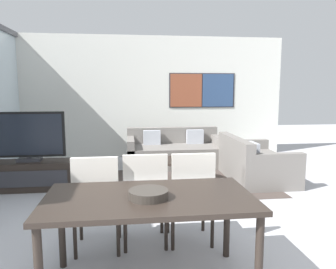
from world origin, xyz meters
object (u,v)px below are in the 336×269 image
Objects in this scene: tv_console at (30,175)px; sofa_main at (174,153)px; coffee_table at (186,165)px; dining_chair_left at (97,199)px; television at (28,137)px; fruit_bowl at (149,194)px; dining_chair_centre at (145,195)px; sofa_side at (252,165)px; dining_table at (149,205)px; dining_chair_right at (191,193)px.

sofa_main is (2.51, 1.39, 0.03)m from tv_console.
coffee_table is 0.88× the size of dining_chair_left.
television is 3.67× the size of fruit_bowl.
dining_chair_centre is (0.47, 0.06, 0.00)m from dining_chair_left.
dining_chair_left is (1.24, -2.19, -0.30)m from television.
tv_console is 1.36× the size of dining_chair_left.
sofa_side is 4.93× the size of fruit_bowl.
dining_chair_centre reaches higher than sofa_side.
coffee_table is at bearing 1.26° from tv_console.
dining_table reaches higher than coffee_table.
fruit_bowl is (-0.48, -0.73, 0.25)m from dining_chair_right.
fruit_bowl is (-2.02, -2.97, 0.53)m from sofa_side.
sofa_main is at bearing 90.00° from coffee_table.
tv_console is 0.81× the size of dining_table.
dining_chair_right is at bearing 145.41° from sofa_side.
tv_console is 2.74m from dining_chair_centre.
fruit_bowl is (-0.01, -0.06, 0.12)m from dining_table.
television is at bearing 91.65° from sofa_side.
dining_chair_left is (-1.28, -2.24, 0.24)m from coffee_table.
fruit_bowl is (1.69, -2.87, 0.57)m from tv_console.
sofa_main is 1.30× the size of sofa_side.
dining_chair_centre is 3.18× the size of fruit_bowl.
dining_chair_right is (0.47, -0.01, 0.00)m from dining_chair_centre.
fruit_bowl reaches higher than sofa_main.
tv_console is 0.62m from television.
dining_table is at bearing -58.79° from television.
dining_chair_centre is 0.47m from dining_chair_right.
dining_chair_right is at bearing -0.77° from dining_chair_centre.
dining_chair_centre is (0.00, 0.68, -0.14)m from dining_table.
sofa_main is 2.02× the size of dining_chair_centre.
dining_table is (-0.81, -4.20, 0.42)m from sofa_main.
television reaches higher than fruit_bowl.
television is at bearing 119.45° from dining_chair_left.
dining_table is at bearing -105.81° from coffee_table.
tv_console is 1.54× the size of coffee_table.
sofa_main is 3.62m from dining_chair_centre.
sofa_side is 3.39m from dining_chair_left.
dining_chair_centre is 1.00× the size of dining_chair_right.
dining_chair_right is (0.93, 0.06, 0.00)m from dining_chair_left.
dining_chair_right reaches higher than fruit_bowl.
tv_console is 2.53m from dining_chair_left.
tv_console is at bearing 128.68° from dining_chair_centre.
sofa_main is 3.81m from dining_chair_left.
coffee_table is at bearing 1.24° from television.
dining_chair_centre and dining_chair_right have the same top height.
television is at bearing 128.67° from dining_chair_centre.
fruit_bowl is at bearing -59.45° from television.
dining_chair_left reaches higher than sofa_main.
coffee_table is (-1.20, -0.05, 0.04)m from sofa_side.
tv_console is at bearing -90.00° from television.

